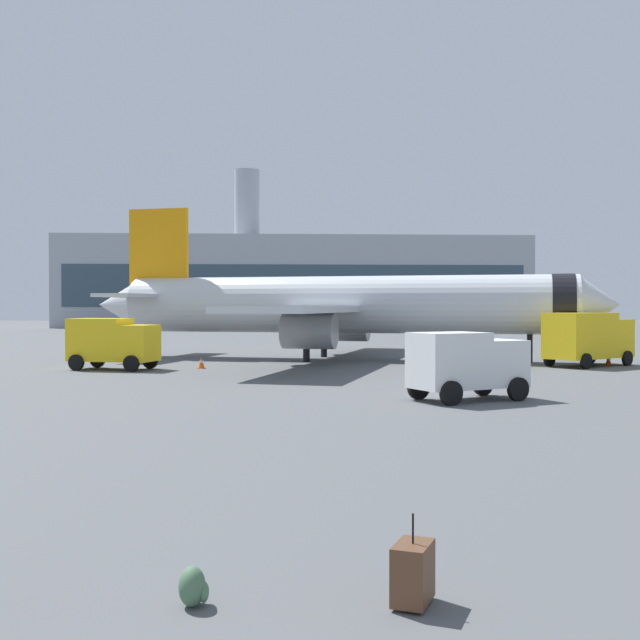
# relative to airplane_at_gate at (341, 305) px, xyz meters

# --- Properties ---
(airplane_at_gate) EXTENTS (35.06, 32.00, 10.50)m
(airplane_at_gate) POSITION_rel_airplane_at_gate_xyz_m (0.00, 0.00, 0.00)
(airplane_at_gate) COLOR silver
(airplane_at_gate) RESTS_ON ground
(service_truck) EXTENTS (5.23, 3.66, 2.90)m
(service_truck) POSITION_rel_airplane_at_gate_xyz_m (-13.58, -7.52, -2.05)
(service_truck) COLOR yellow
(service_truck) RESTS_ON ground
(fuel_truck) EXTENTS (6.31, 5.35, 3.20)m
(fuel_truck) POSITION_rel_airplane_at_gate_xyz_m (14.29, -6.47, -1.88)
(fuel_truck) COLOR yellow
(fuel_truck) RESTS_ON ground
(cargo_van) EXTENTS (4.83, 3.71, 2.60)m
(cargo_van) POSITION_rel_airplane_at_gate_xyz_m (2.91, -23.05, -2.21)
(cargo_van) COLOR white
(cargo_van) RESTS_ON ground
(safety_cone_near) EXTENTS (0.44, 0.44, 0.77)m
(safety_cone_near) POSITION_rel_airplane_at_gate_xyz_m (6.20, -17.96, -3.27)
(safety_cone_near) COLOR #F2590C
(safety_cone_near) RESTS_ON ground
(safety_cone_mid) EXTENTS (0.44, 0.44, 0.60)m
(safety_cone_mid) POSITION_rel_airplane_at_gate_xyz_m (15.86, -5.77, -3.36)
(safety_cone_mid) COLOR #F2590C
(safety_cone_mid) RESTS_ON ground
(safety_cone_far) EXTENTS (0.44, 0.44, 0.65)m
(safety_cone_far) POSITION_rel_airplane_at_gate_xyz_m (-8.64, -6.95, -3.33)
(safety_cone_far) COLOR #F2590C
(safety_cone_far) RESTS_ON ground
(rolling_suitcase) EXTENTS (0.63, 0.75, 1.10)m
(rolling_suitcase) POSITION_rel_airplane_at_gate_xyz_m (-2.66, -43.26, -3.27)
(rolling_suitcase) COLOR brown
(rolling_suitcase) RESTS_ON ground
(traveller_backpack) EXTENTS (0.36, 0.40, 0.48)m
(traveller_backpack) POSITION_rel_airplane_at_gate_xyz_m (-5.27, -43.16, -3.42)
(traveller_backpack) COLOR #476B4C
(traveller_backpack) RESTS_ON ground
(terminal_building) EXTENTS (80.80, 17.51, 27.63)m
(terminal_building) POSITION_rel_airplane_at_gate_xyz_m (-1.24, 86.89, 4.30)
(terminal_building) COLOR #9EA3AD
(terminal_building) RESTS_ON ground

